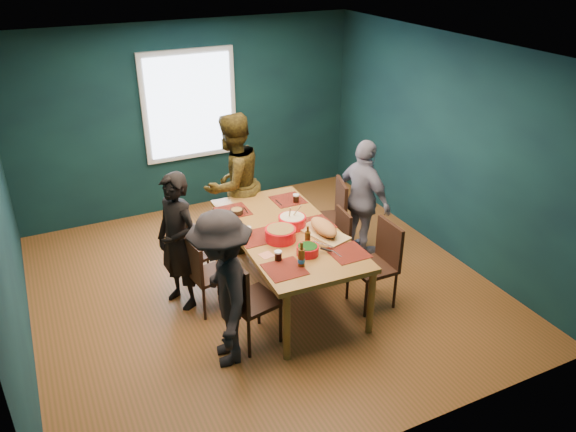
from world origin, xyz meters
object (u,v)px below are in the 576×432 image
object	(u,v)px
person_back	(233,184)
person_near_left	(223,290)
chair_left_near	(245,296)
bowl_dumpling	(292,221)
person_right	(363,200)
chair_right_mid	(336,238)
dining_table	(286,237)
chair_left_mid	(203,270)
person_far_left	(178,242)
chair_right_far	(332,213)
bowl_herbs	(308,250)
cutting_board	(324,229)
chair_right_near	(380,258)
bowl_salad	(280,234)
chair_left_far	(198,247)

from	to	relation	value
person_back	person_near_left	xyz separation A→B (m)	(-0.86, -1.99, -0.12)
chair_left_near	bowl_dumpling	distance (m)	1.13
person_right	person_near_left	bearing A→B (deg)	107.01
chair_right_mid	bowl_dumpling	size ratio (longest dim) A/B	2.70
dining_table	chair_left_mid	xyz separation A→B (m)	(-0.94, 0.11, -0.24)
person_far_left	bowl_dumpling	size ratio (longest dim) A/B	5.07
chair_left_mid	chair_right_far	xyz separation A→B (m)	(1.86, 0.47, 0.08)
bowl_herbs	person_right	bearing A→B (deg)	36.68
dining_table	chair_right_mid	size ratio (longest dim) A/B	2.66
person_near_left	cutting_board	size ratio (longest dim) A/B	2.18
chair_right_far	chair_right_near	size ratio (longest dim) A/B	1.03
chair_left_near	person_back	bearing A→B (deg)	60.16
chair_right_far	cutting_board	bearing A→B (deg)	-109.39
chair_right_mid	person_near_left	xyz separation A→B (m)	(-1.72, -0.86, 0.31)
dining_table	person_right	world-z (taller)	person_right
person_far_left	bowl_herbs	size ratio (longest dim) A/B	6.85
bowl_dumpling	cutting_board	world-z (taller)	bowl_dumpling
bowl_salad	bowl_herbs	distance (m)	0.41
cutting_board	bowl_dumpling	bearing A→B (deg)	108.74
person_far_left	person_near_left	xyz separation A→B (m)	(0.12, -1.08, 0.01)
chair_right_near	person_back	bearing A→B (deg)	118.35
chair_right_near	bowl_herbs	size ratio (longest dim) A/B	4.27
person_back	bowl_salad	distance (m)	1.42
dining_table	chair_right_near	world-z (taller)	chair_right_near
chair_left_far	chair_left_near	xyz separation A→B (m)	(0.08, -1.27, 0.08)
bowl_dumpling	chair_left_mid	bearing A→B (deg)	176.96
chair_right_near	cutting_board	xyz separation A→B (m)	(-0.53, 0.32, 0.33)
chair_right_far	chair_right_mid	xyz separation A→B (m)	(-0.20, -0.45, -0.10)
chair_left_near	person_right	distance (m)	2.25
chair_right_far	person_near_left	xyz separation A→B (m)	(-1.92, -1.31, 0.21)
chair_right_far	person_right	size ratio (longest dim) A/B	0.65
person_back	person_right	bearing A→B (deg)	123.85
person_far_left	person_back	distance (m)	1.34
person_far_left	chair_left_near	bearing A→B (deg)	-3.25
bowl_herbs	bowl_salad	bearing A→B (deg)	107.03
chair_left_far	chair_right_far	bearing A→B (deg)	-21.73
bowl_dumpling	bowl_herbs	world-z (taller)	bowl_dumpling
chair_left_near	bowl_dumpling	bearing A→B (deg)	26.87
bowl_dumpling	chair_right_near	bearing A→B (deg)	-39.93
person_right	person_near_left	distance (m)	2.52
chair_right_mid	chair_right_near	world-z (taller)	chair_right_near
person_near_left	bowl_herbs	world-z (taller)	person_near_left
person_back	chair_left_near	bearing A→B (deg)	47.57
chair_right_far	bowl_dumpling	bearing A→B (deg)	-131.12
chair_left_near	chair_right_near	distance (m)	1.60
chair_right_mid	cutting_board	bearing A→B (deg)	-130.62
chair_left_mid	person_back	bearing A→B (deg)	47.13
person_back	bowl_dumpling	size ratio (longest dim) A/B	5.92
chair_right_far	person_near_left	size ratio (longest dim) A/B	0.63
dining_table	person_far_left	xyz separation A→B (m)	(-1.12, 0.36, 0.03)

